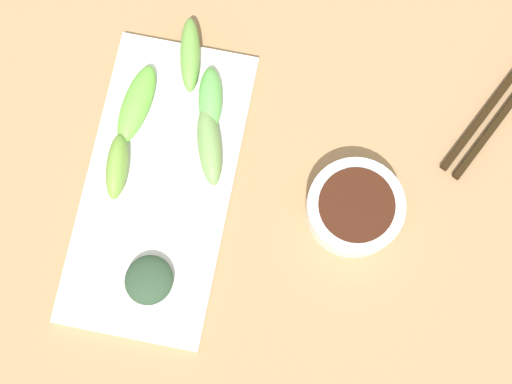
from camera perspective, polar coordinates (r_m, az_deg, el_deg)
The scene contains 10 objects.
tabletop at distance 0.82m, azimuth 0.46°, elevation -1.33°, with size 2.10×2.10×0.02m, color #A27B52.
sauce_bowl at distance 0.80m, azimuth 7.84°, elevation -1.25°, with size 0.11×0.11×0.04m.
serving_plate at distance 0.82m, azimuth -7.64°, elevation 0.76°, with size 0.16×0.34×0.01m, color white.
broccoli_stalk_0 at distance 0.84m, azimuth -5.25°, elevation 10.80°, with size 0.02×0.09×0.03m, color #6DA744.
broccoli_stalk_1 at distance 0.83m, azimuth -9.47°, elevation 6.92°, with size 0.03×0.10×0.02m, color #6CB942.
broccoli_stalk_2 at distance 0.80m, azimuth -3.72°, elevation 3.69°, with size 0.03×0.09×0.03m, color #77A355.
broccoli_leafy_3 at distance 0.79m, azimuth -8.50°, elevation -6.92°, with size 0.05×0.05×0.02m, color #2C452E.
broccoli_stalk_4 at distance 0.82m, azimuth -3.64°, elevation 7.35°, with size 0.03×0.08×0.03m, color #63B352.
broccoli_stalk_5 at distance 0.81m, azimuth -10.98°, elevation 2.00°, with size 0.02×0.07×0.03m, color #76A83F.
chopsticks at distance 0.89m, azimuth 19.23°, elevation 7.10°, with size 0.13×0.22×0.01m.
Camera 1 is at (-0.02, 0.14, 0.82)m, focal length 50.40 mm.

